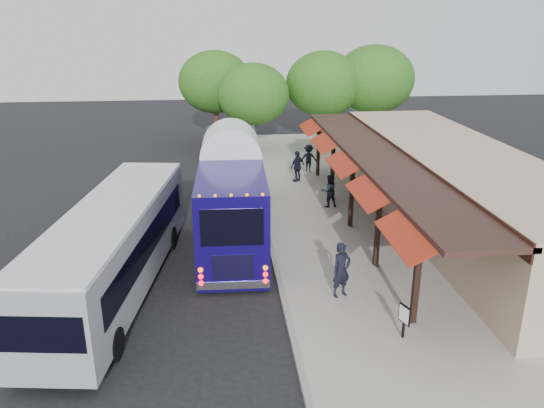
{
  "coord_description": "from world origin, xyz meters",
  "views": [
    {
      "loc": [
        -1.94,
        -17.6,
        9.05
      ],
      "look_at": [
        0.14,
        2.78,
        1.8
      ],
      "focal_mm": 35.0,
      "sensor_mm": 36.0,
      "label": 1
    }
  ],
  "objects_px": {
    "ped_c": "(298,166)",
    "sign_board": "(404,316)",
    "ped_d": "(308,158)",
    "ped_b": "(329,191)",
    "coach_bus": "(232,186)",
    "ped_a": "(341,270)",
    "city_bus": "(114,245)"
  },
  "relations": [
    {
      "from": "city_bus",
      "to": "ped_a",
      "type": "height_order",
      "value": "city_bus"
    },
    {
      "from": "coach_bus",
      "to": "sign_board",
      "type": "distance_m",
      "value": 10.38
    },
    {
      "from": "ped_b",
      "to": "ped_c",
      "type": "distance_m",
      "value": 4.49
    },
    {
      "from": "sign_board",
      "to": "coach_bus",
      "type": "bearing_deg",
      "value": 97.17
    },
    {
      "from": "city_bus",
      "to": "ped_d",
      "type": "distance_m",
      "value": 16.35
    },
    {
      "from": "coach_bus",
      "to": "ped_a",
      "type": "bearing_deg",
      "value": -60.91
    },
    {
      "from": "city_bus",
      "to": "ped_d",
      "type": "height_order",
      "value": "city_bus"
    },
    {
      "from": "coach_bus",
      "to": "ped_b",
      "type": "height_order",
      "value": "coach_bus"
    },
    {
      "from": "ped_b",
      "to": "city_bus",
      "type": "bearing_deg",
      "value": 29.03
    },
    {
      "from": "coach_bus",
      "to": "ped_b",
      "type": "bearing_deg",
      "value": 26.66
    },
    {
      "from": "coach_bus",
      "to": "ped_d",
      "type": "distance_m",
      "value": 9.9
    },
    {
      "from": "ped_c",
      "to": "ped_d",
      "type": "xyz_separation_m",
      "value": [
        0.95,
        1.91,
        -0.05
      ]
    },
    {
      "from": "ped_a",
      "to": "coach_bus",
      "type": "bearing_deg",
      "value": 93.43
    },
    {
      "from": "sign_board",
      "to": "ped_c",
      "type": "bearing_deg",
      "value": 72.99
    },
    {
      "from": "city_bus",
      "to": "ped_c",
      "type": "bearing_deg",
      "value": 62.99
    },
    {
      "from": "ped_b",
      "to": "ped_d",
      "type": "bearing_deg",
      "value": -100.44
    },
    {
      "from": "city_bus",
      "to": "ped_d",
      "type": "xyz_separation_m",
      "value": [
        9.02,
        13.61,
        -0.71
      ]
    },
    {
      "from": "ped_b",
      "to": "sign_board",
      "type": "xyz_separation_m",
      "value": [
        -0.13,
        -11.44,
        -0.1
      ]
    },
    {
      "from": "city_bus",
      "to": "ped_a",
      "type": "distance_m",
      "value": 7.76
    },
    {
      "from": "city_bus",
      "to": "ped_c",
      "type": "height_order",
      "value": "city_bus"
    },
    {
      "from": "coach_bus",
      "to": "ped_d",
      "type": "bearing_deg",
      "value": 62.02
    },
    {
      "from": "ped_a",
      "to": "ped_b",
      "type": "distance_m",
      "value": 8.92
    },
    {
      "from": "ped_a",
      "to": "ped_d",
      "type": "height_order",
      "value": "ped_a"
    },
    {
      "from": "coach_bus",
      "to": "sign_board",
      "type": "relative_size",
      "value": 11.38
    },
    {
      "from": "ped_b",
      "to": "sign_board",
      "type": "bearing_deg",
      "value": 79.27
    },
    {
      "from": "ped_a",
      "to": "ped_b",
      "type": "bearing_deg",
      "value": 56.9
    },
    {
      "from": "ped_d",
      "to": "ped_c",
      "type": "bearing_deg",
      "value": 67.66
    },
    {
      "from": "ped_b",
      "to": "sign_board",
      "type": "distance_m",
      "value": 11.44
    },
    {
      "from": "ped_b",
      "to": "ped_a",
      "type": "bearing_deg",
      "value": 70.91
    },
    {
      "from": "ped_b",
      "to": "ped_c",
      "type": "height_order",
      "value": "ped_c"
    },
    {
      "from": "ped_c",
      "to": "sign_board",
      "type": "relative_size",
      "value": 1.68
    },
    {
      "from": "ped_a",
      "to": "sign_board",
      "type": "relative_size",
      "value": 1.8
    }
  ]
}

